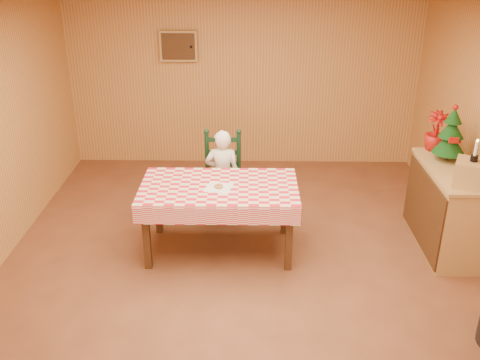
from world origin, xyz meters
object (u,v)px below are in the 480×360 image
dining_table (219,193)px  shelf_unit (447,208)px  crate (471,173)px  ladder_chair (223,178)px  seated_child (222,175)px  christmas_tree (451,135)px

dining_table → shelf_unit: bearing=2.6°
dining_table → crate: crate is taller
ladder_chair → shelf_unit: size_ratio=0.87×
dining_table → crate: size_ratio=5.52×
dining_table → crate: (2.46, -0.29, 0.37)m
seated_child → shelf_unit: (2.45, -0.62, -0.10)m
ladder_chair → seated_child: (0.00, -0.06, 0.06)m
shelf_unit → dining_table: bearing=-177.4°
christmas_tree → seated_child: bearing=171.5°
crate → ladder_chair: bearing=156.4°
shelf_unit → crate: crate is taller
shelf_unit → christmas_tree: bearing=88.0°
dining_table → christmas_tree: size_ratio=2.67×
seated_child → crate: bearing=157.5°
dining_table → ladder_chair: 0.81m
dining_table → crate: 2.50m
seated_child → shelf_unit: bearing=165.8°
ladder_chair → seated_child: seated_child is taller
seated_child → ladder_chair: bearing=-90.0°
shelf_unit → crate: bearing=-88.8°
seated_child → crate: crate is taller
ladder_chair → shelf_unit: bearing=-15.4°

